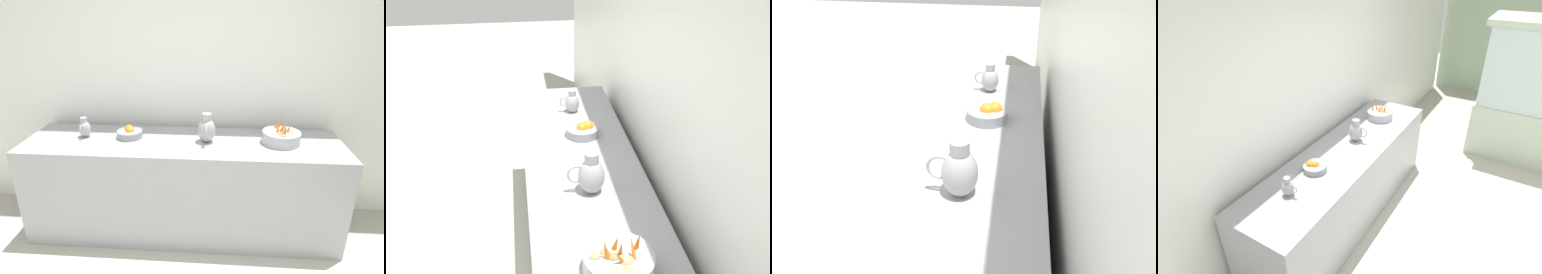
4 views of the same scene
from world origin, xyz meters
The scene contains 5 objects.
tile_wall_left centered at (-1.95, 0.30, 1.50)m, with size 0.10×8.39×3.00m, color white.
prep_counter centered at (-1.48, -0.20, 0.45)m, with size 0.72×2.75×0.90m, color #9EA0A5.
orange_bowl centered at (-1.54, -0.67, 0.94)m, with size 0.23×0.23×0.10m.
metal_pitcher_tall centered at (-1.48, 0.01, 1.01)m, with size 0.21×0.15×0.25m.
metal_pitcher_short centered at (-1.51, -1.07, 0.98)m, with size 0.15×0.11×0.18m.
Camera 3 is at (-1.69, 1.38, 1.96)m, focal length 39.08 mm.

